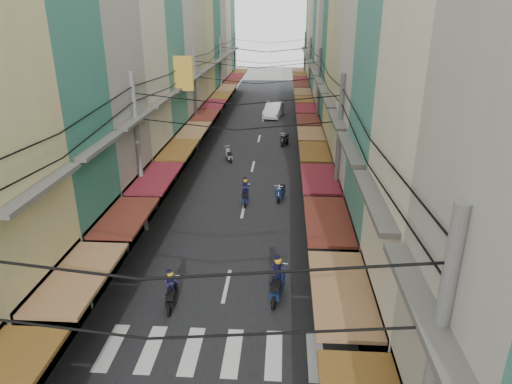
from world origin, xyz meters
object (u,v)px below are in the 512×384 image
at_px(market_umbrella, 418,267).
at_px(traffic_sign, 363,221).
at_px(white_car, 273,117).
at_px(bicycle, 358,288).

relative_size(market_umbrella, traffic_sign, 0.85).
distance_m(white_car, traffic_sign, 31.48).
bearing_deg(traffic_sign, market_umbrella, -71.10).
bearing_deg(market_umbrella, white_car, 99.97).
bearing_deg(bicycle, white_car, -15.29).
distance_m(white_car, market_umbrella, 35.60).
height_order(white_car, traffic_sign, traffic_sign).
bearing_deg(market_umbrella, traffic_sign, 108.90).
distance_m(bicycle, traffic_sign, 2.95).
bearing_deg(traffic_sign, white_car, 98.79).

